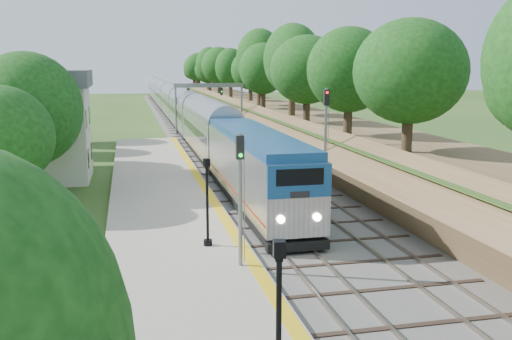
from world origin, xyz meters
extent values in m
cube|color=#4C4944|center=(2.00, 60.00, 0.06)|extent=(9.50, 170.00, 0.12)
cube|color=gray|center=(-0.72, 60.00, 0.20)|extent=(0.08, 170.00, 0.16)
cube|color=gray|center=(0.72, 60.00, 0.20)|extent=(0.08, 170.00, 0.16)
cube|color=gray|center=(3.28, 60.00, 0.20)|extent=(0.08, 170.00, 0.16)
cube|color=gray|center=(4.72, 60.00, 0.20)|extent=(0.08, 170.00, 0.16)
cube|color=gray|center=(-5.20, 16.00, 0.19)|extent=(6.40, 68.00, 0.38)
cube|color=gold|center=(-2.35, 16.00, 0.39)|extent=(0.55, 68.00, 0.01)
cube|color=brown|center=(11.50, 60.00, 1.50)|extent=(9.00, 170.00, 3.00)
cube|color=brown|center=(7.60, 60.00, 1.30)|extent=(4.47, 170.00, 4.54)
cylinder|color=#332316|center=(10.00, 10.00, 4.31)|extent=(0.60, 0.60, 2.62)
sphere|color=#10380F|center=(10.00, 10.00, 7.88)|extent=(5.70, 5.70, 5.70)
cylinder|color=#332316|center=(10.00, 60.00, 4.31)|extent=(0.60, 0.60, 2.62)
sphere|color=#10380F|center=(10.00, 60.00, 7.88)|extent=(5.70, 5.70, 5.70)
cylinder|color=#332316|center=(10.00, 110.00, 4.31)|extent=(0.60, 0.60, 2.62)
sphere|color=#10380F|center=(10.00, 110.00, 7.88)|extent=(5.70, 5.70, 5.70)
cube|color=beige|center=(-14.00, 30.00, 3.40)|extent=(8.00, 6.00, 6.80)
cube|color=#55575D|center=(-14.00, 30.00, 7.40)|extent=(8.60, 6.60, 1.20)
cube|color=black|center=(-9.99, 28.20, 1.80)|extent=(0.05, 1.10, 1.30)
cube|color=black|center=(-9.99, 31.80, 1.80)|extent=(0.05, 1.10, 1.30)
cube|color=black|center=(-9.99, 28.20, 4.60)|extent=(0.05, 1.10, 1.30)
cube|color=black|center=(-9.99, 31.80, 4.60)|extent=(0.05, 1.10, 1.30)
cylinder|color=slate|center=(-1.50, 55.00, 3.10)|extent=(0.24, 0.24, 6.20)
cylinder|color=slate|center=(6.50, 55.00, 3.10)|extent=(0.24, 0.24, 6.20)
cube|color=slate|center=(2.50, 55.00, 5.95)|extent=(8.40, 0.25, 0.50)
cube|color=black|center=(0.00, 54.85, 5.20)|extent=(0.30, 0.20, 0.90)
cube|color=black|center=(4.00, 54.85, 5.20)|extent=(0.30, 0.20, 0.90)
cylinder|color=#332316|center=(-12.00, 26.00, 1.22)|extent=(0.60, 0.60, 2.45)
sphere|color=#10380F|center=(-12.00, 26.00, 4.55)|extent=(5.32, 5.32, 5.32)
cylinder|color=#332316|center=(-12.00, 42.00, 1.22)|extent=(0.60, 0.60, 2.45)
sphere|color=#10380F|center=(-12.00, 42.00, 4.55)|extent=(5.32, 5.32, 5.32)
cube|color=black|center=(0.00, 18.25, 0.57)|extent=(2.68, 16.77, 0.58)
cube|color=#B7BAC1|center=(0.00, 18.25, 2.51)|extent=(2.91, 17.47, 3.30)
cube|color=navy|center=(0.00, 18.25, 4.38)|extent=(2.80, 16.77, 0.43)
cube|color=navy|center=(0.00, 9.48, 3.43)|extent=(2.88, 0.10, 1.46)
cube|color=black|center=(0.00, 9.44, 3.63)|extent=(2.14, 0.06, 0.73)
cube|color=maroon|center=(0.00, 18.25, 1.40)|extent=(2.93, 17.12, 0.10)
cube|color=#B7BAC1|center=(0.00, 37.29, 2.17)|extent=(2.91, 19.41, 3.79)
cube|color=#B7BAC1|center=(0.00, 57.31, 2.17)|extent=(2.91, 19.41, 3.79)
cube|color=#B7BAC1|center=(0.00, 77.32, 2.17)|extent=(2.91, 19.41, 3.79)
cube|color=#B7BAC1|center=(0.00, 97.33, 2.17)|extent=(2.91, 19.41, 3.79)
cube|color=#B7BAC1|center=(0.00, 117.35, 2.17)|extent=(2.91, 19.41, 3.79)
cube|color=#B7BAC1|center=(0.00, 137.36, 2.17)|extent=(2.91, 19.41, 3.79)
cylinder|color=black|center=(-3.99, -2.00, 2.37)|extent=(0.13, 0.13, 3.70)
cube|color=black|center=(-3.99, -2.00, 4.41)|extent=(0.30, 0.30, 0.38)
cube|color=silver|center=(-3.99, -2.00, 4.41)|extent=(0.21, 0.21, 0.28)
cylinder|color=black|center=(-3.83, 10.91, 0.51)|extent=(0.39, 0.39, 0.27)
cylinder|color=black|center=(-3.83, 10.91, 2.25)|extent=(0.12, 0.12, 3.47)
cube|color=black|center=(-3.83, 10.91, 4.16)|extent=(0.31, 0.31, 0.36)
cube|color=silver|center=(-3.83, 10.91, 4.16)|extent=(0.22, 0.22, 0.27)
cylinder|color=slate|center=(-2.90, 8.04, 3.07)|extent=(0.17, 0.17, 5.39)
cube|color=black|center=(-2.90, 8.04, 5.21)|extent=(0.32, 0.20, 0.93)
cylinder|color=#0CE526|center=(-2.90, 7.92, 5.21)|extent=(0.15, 0.06, 0.15)
cylinder|color=slate|center=(6.20, 23.67, 3.47)|extent=(0.19, 0.19, 6.70)
cube|color=black|center=(6.20, 23.67, 6.17)|extent=(0.37, 0.24, 1.08)
cylinder|color=#FF0C0C|center=(6.20, 23.53, 6.17)|extent=(0.17, 0.06, 0.17)
camera|label=1|loc=(-7.11, -13.56, 8.38)|focal=40.00mm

